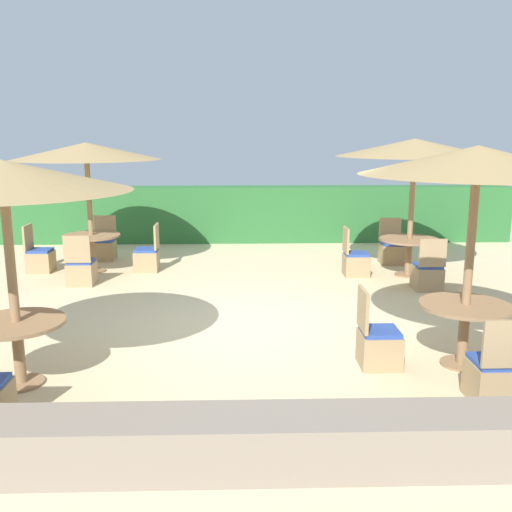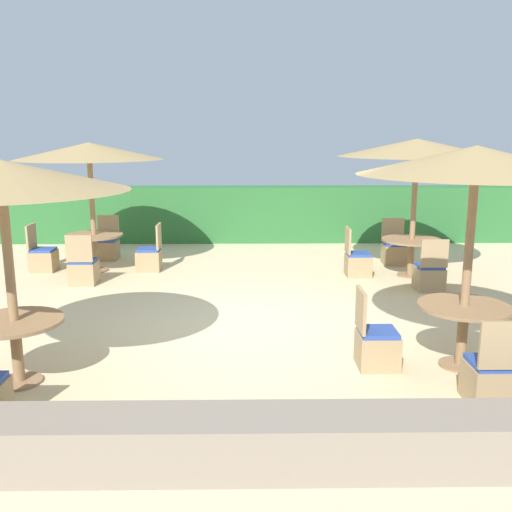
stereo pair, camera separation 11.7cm
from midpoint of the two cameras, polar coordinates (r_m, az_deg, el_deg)
The scene contains 20 objects.
ground_plane at distance 8.03m, azimuth -0.29°, elevation -7.20°, with size 40.00×40.00×0.00m, color beige.
hedge_row at distance 14.25m, azimuth -0.94°, elevation 4.21°, with size 13.00×0.70×1.37m, color #2D6B33.
stone_border at distance 4.83m, azimuth 0.75°, elevation -18.10°, with size 10.00×0.56×0.47m, color gray.
parasol_front_left at distance 6.33m, azimuth -24.52°, elevation 7.21°, with size 2.59×2.59×2.41m.
round_table_front_left at distance 6.66m, azimuth -23.24°, elevation -7.32°, with size 1.03×1.03×0.72m.
parasol_back_left at distance 11.38m, azimuth -16.91°, elevation 9.96°, with size 2.80×2.80×2.49m.
round_table_back_left at distance 11.57m, azimuth -16.38°, elevation 1.33°, with size 1.10×1.10×0.73m.
patio_chair_back_left_east at distance 11.42m, azimuth -11.09°, elevation -0.18°, with size 0.46×0.46×0.93m.
patio_chair_back_left_north at distance 12.66m, azimuth -15.20°, elevation 0.82°, with size 0.46×0.46×0.93m.
patio_chair_back_left_south at distance 10.67m, azimuth -17.37°, elevation -1.39°, with size 0.46×0.46×0.93m.
patio_chair_back_left_west at distance 11.94m, azimuth -21.09°, elevation -0.24°, with size 0.46×0.46×0.93m.
parasol_front_right at distance 6.71m, azimuth 20.79°, elevation 8.84°, with size 2.58×2.58×2.54m.
round_table_front_right at distance 7.02m, azimuth 19.70°, elevation -5.82°, with size 1.05×1.05×0.74m.
patio_chair_front_right_south at distance 6.31m, azimuth 22.18°, elevation -11.18°, with size 0.46×0.46×0.93m.
patio_chair_front_right_west at distance 6.84m, azimuth 11.62°, elevation -8.68°, with size 0.46×0.46×0.93m.
parasol_back_right at distance 10.95m, azimuth 15.29°, elevation 10.37°, with size 2.89×2.89×2.57m.
round_table_back_right at distance 11.15m, azimuth 14.77°, elevation 0.97°, with size 1.12×1.12×0.72m.
patio_chair_back_right_west at distance 10.99m, azimuth 9.59°, elevation -0.61°, with size 0.46×0.46×0.93m.
patio_chair_back_right_south at distance 10.29m, azimuth 16.47°, elevation -1.82°, with size 0.46×0.46×0.93m.
patio_chair_back_right_north at distance 12.18m, azimuth 13.12°, elevation 0.49°, with size 0.46×0.46×0.93m.
Camera 1 is at (-0.24, -7.57, 2.67)m, focal length 40.00 mm.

